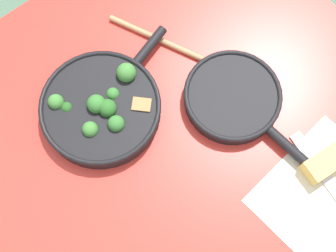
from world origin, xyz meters
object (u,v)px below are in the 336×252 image
Objects in this scene: skillet_eggs at (234,98)px; skillet_broccoli at (102,107)px; wooden_spoon at (198,57)px; cheese_block at (324,164)px.

skillet_broccoli is at bearing -129.97° from skillet_eggs.
skillet_eggs reaches higher than wooden_spoon.
wooden_spoon is 3.85× the size of cheese_block.
cheese_block reaches higher than wooden_spoon.
skillet_eggs is 0.26m from cheese_block.
cheese_block is at bearing 6.15° from skillet_eggs.
wooden_spoon is at bearing -83.70° from cheese_block.
skillet_broccoli reaches higher than skillet_eggs.
cheese_block is (-0.05, 0.25, 0.00)m from skillet_eggs.
cheese_block is at bearing -70.30° from skillet_broccoli.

